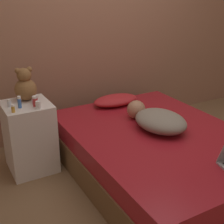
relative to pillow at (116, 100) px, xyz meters
name	(u,v)px	position (x,y,z in m)	size (l,w,h in m)	color
ground_plane	(157,174)	(-0.01, -0.80, -0.48)	(12.00, 12.00, 0.00)	brown
wall_back	(94,19)	(-0.01, 0.46, 0.82)	(8.00, 0.06, 2.60)	#996B51
bed	(158,154)	(-0.01, -0.80, -0.27)	(1.43, 1.97, 0.43)	brown
nightstand	(30,137)	(-1.00, -0.12, -0.15)	(0.42, 0.44, 0.66)	silver
pillow	(116,100)	(0.00, 0.00, 0.00)	(0.51, 0.29, 0.11)	red
person_lying	(157,119)	(0.03, -0.71, 0.03)	(0.46, 0.70, 0.18)	gray
teddy_bear	(25,86)	(-0.96, -0.02, 0.31)	(0.20, 0.20, 0.31)	brown
bottle_red	(35,101)	(-0.94, -0.23, 0.23)	(0.04, 0.04, 0.10)	#B72D2D
bottle_clear	(9,103)	(-1.14, -0.12, 0.21)	(0.03, 0.03, 0.07)	silver
bottle_blue	(19,102)	(-1.07, -0.19, 0.23)	(0.03, 0.03, 0.11)	#3866B2
bottle_white	(38,105)	(-0.93, -0.29, 0.21)	(0.05, 0.05, 0.07)	white
bottle_amber	(13,109)	(-1.14, -0.27, 0.21)	(0.03, 0.03, 0.07)	gold
bottle_pink	(35,100)	(-0.92, -0.16, 0.21)	(0.05, 0.05, 0.07)	pink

